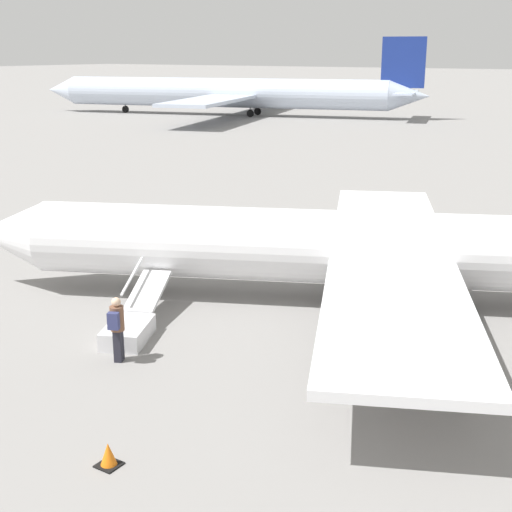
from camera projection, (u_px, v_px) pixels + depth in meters
name	position (u px, v px, depth m)	size (l,w,h in m)	color
ground_plane	(355.00, 302.00, 22.81)	(600.00, 600.00, 0.00)	gray
airplane_main	(384.00, 248.00, 22.18)	(24.84, 19.46, 6.11)	white
airplane_taxiing_distant	(229.00, 93.00, 87.35)	(48.27, 37.87, 9.24)	silver
boarding_stairs	(132.00, 323.00, 20.04)	(2.59, 4.07, 1.58)	silver
passenger	(117.00, 325.00, 18.18)	(0.46, 0.57, 1.74)	#23232D
traffic_cone_near_stairs	(108.00, 455.00, 13.76)	(0.44, 0.44, 0.49)	black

